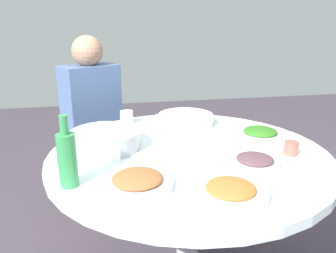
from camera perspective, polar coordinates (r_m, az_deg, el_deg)
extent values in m
cylinder|color=#99999E|center=(1.63, 3.35, -16.53)|extent=(0.10, 0.10, 0.67)
cylinder|color=white|center=(1.46, 3.60, -4.92)|extent=(1.21, 1.21, 0.04)
cylinder|color=#B2B5BA|center=(1.50, -10.77, -2.19)|extent=(0.31, 0.31, 0.08)
ellipsoid|color=white|center=(1.50, -10.78, -2.05)|extent=(0.25, 0.25, 0.09)
cube|color=white|center=(1.55, -13.00, -0.01)|extent=(0.15, 0.14, 0.01)
cylinder|color=white|center=(1.82, 3.06, 1.25)|extent=(0.30, 0.30, 0.06)
cylinder|color=black|center=(1.82, 3.06, 1.12)|extent=(0.26, 0.26, 0.04)
cylinder|color=silver|center=(1.81, 3.07, 1.87)|extent=(0.32, 0.10, 0.01)
cylinder|color=white|center=(1.36, 14.69, -6.00)|extent=(0.19, 0.19, 0.02)
ellipsoid|color=#53373E|center=(1.36, 14.74, -5.41)|extent=(0.15, 0.15, 0.03)
cylinder|color=white|center=(1.11, 10.72, -11.15)|extent=(0.24, 0.24, 0.02)
ellipsoid|color=#C0602A|center=(1.10, 10.77, -10.37)|extent=(0.16, 0.16, 0.03)
cylinder|color=silver|center=(1.67, 15.55, -1.48)|extent=(0.21, 0.21, 0.03)
ellipsoid|color=#2A641B|center=(1.66, 15.61, -0.83)|extent=(0.16, 0.16, 0.04)
cylinder|color=silver|center=(1.16, -5.28, -9.75)|extent=(0.25, 0.25, 0.02)
ellipsoid|color=#965830|center=(1.15, -5.30, -8.88)|extent=(0.17, 0.17, 0.04)
cylinder|color=#338F4D|center=(1.17, -16.92, -5.62)|extent=(0.06, 0.06, 0.19)
cylinder|color=#338F4D|center=(1.13, -17.49, 0.28)|extent=(0.03, 0.03, 0.07)
cylinder|color=white|center=(1.34, -18.05, -5.83)|extent=(0.06, 0.06, 0.05)
cylinder|color=#CB5344|center=(1.50, 20.43, -3.50)|extent=(0.06, 0.06, 0.06)
cylinder|color=white|center=(1.84, -7.13, 1.58)|extent=(0.07, 0.07, 0.07)
cylinder|color=brown|center=(2.37, -12.17, -9.37)|extent=(0.33, 0.33, 0.44)
cube|color=#2D333D|center=(2.26, -12.62, -2.98)|extent=(0.44, 0.45, 0.12)
cube|color=#4A6292|center=(2.17, -13.13, 4.20)|extent=(0.39, 0.34, 0.46)
sphere|color=#A7785E|center=(2.12, -13.74, 12.50)|extent=(0.19, 0.19, 0.19)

